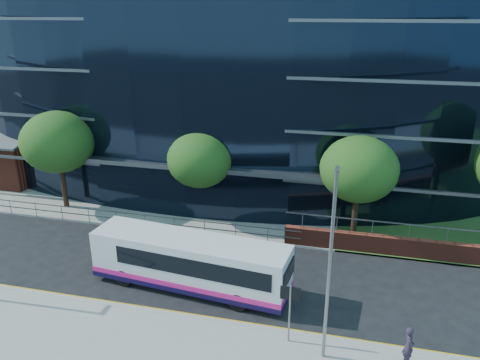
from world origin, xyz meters
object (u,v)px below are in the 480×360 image
(streetlight_east, at_px, (330,264))
(street_sign, at_px, (290,301))
(city_bus, at_px, (192,262))
(tree_far_a, at_px, (58,142))
(pedestrian, at_px, (409,346))
(tree_far_b, at_px, (200,160))
(tree_far_c, at_px, (359,169))

(streetlight_east, bearing_deg, street_sign, 158.64)
(street_sign, relative_size, city_bus, 0.27)
(tree_far_a, xyz_separation_m, pedestrian, (22.25, -10.82, -3.86))
(tree_far_b, relative_size, pedestrian, 3.57)
(tree_far_b, distance_m, city_bus, 8.75)
(tree_far_a, bearing_deg, city_bus, -31.83)
(pedestrian, bearing_deg, tree_far_b, 34.19)
(tree_far_a, xyz_separation_m, tree_far_c, (20.00, 0.00, -0.33))
(tree_far_c, xyz_separation_m, city_bus, (-7.87, -7.53, -3.08))
(street_sign, distance_m, city_bus, 6.22)
(tree_far_b, relative_size, streetlight_east, 0.76)
(tree_far_a, bearing_deg, tree_far_b, 2.86)
(tree_far_c, relative_size, streetlight_east, 0.81)
(tree_far_b, bearing_deg, streetlight_east, -52.37)
(tree_far_b, height_order, city_bus, tree_far_b)
(tree_far_a, xyz_separation_m, tree_far_b, (10.00, 0.50, -0.65))
(street_sign, bearing_deg, streetlight_east, -21.36)
(tree_far_b, xyz_separation_m, tree_far_c, (10.00, -0.50, 0.33))
(tree_far_b, bearing_deg, city_bus, -75.16)
(city_bus, xyz_separation_m, pedestrian, (10.13, -3.29, -0.46))
(street_sign, height_order, tree_far_c, tree_far_c)
(tree_far_a, relative_size, city_bus, 0.67)
(streetlight_east, relative_size, pedestrian, 4.72)
(tree_far_a, relative_size, streetlight_east, 0.87)
(tree_far_a, bearing_deg, tree_far_c, 0.00)
(tree_far_b, bearing_deg, tree_far_a, -177.14)
(tree_far_b, distance_m, streetlight_east, 14.74)
(tree_far_c, bearing_deg, tree_far_a, 180.00)
(pedestrian, bearing_deg, city_bus, 58.92)
(tree_far_b, distance_m, tree_far_c, 10.02)
(street_sign, distance_m, streetlight_east, 2.80)
(street_sign, height_order, streetlight_east, streetlight_east)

